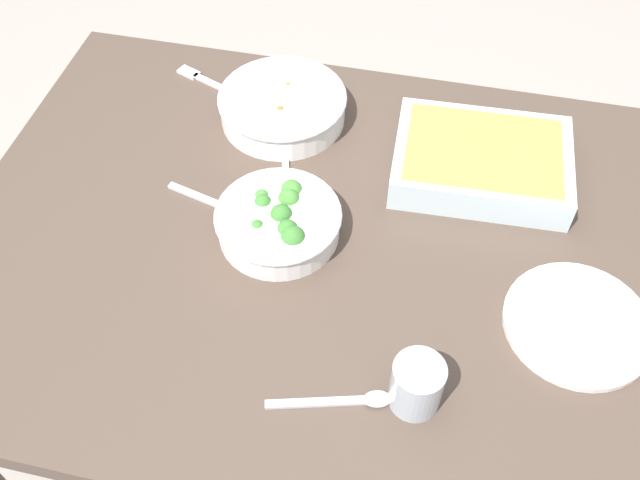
{
  "coord_description": "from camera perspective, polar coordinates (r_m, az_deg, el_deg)",
  "views": [
    {
      "loc": [
        -0.16,
        0.71,
        1.65
      ],
      "look_at": [
        0.0,
        0.0,
        0.74
      ],
      "focal_mm": 40.18,
      "sensor_mm": 36.0,
      "label": 1
    }
  ],
  "objects": [
    {
      "name": "ground_plane",
      "position": [
        1.81,
        -0.0,
        -14.84
      ],
      "size": [
        6.0,
        6.0,
        0.0
      ],
      "primitive_type": "plane",
      "color": "#9E9389"
    },
    {
      "name": "dining_table",
      "position": [
        1.24,
        -0.0,
        -2.6
      ],
      "size": [
        1.2,
        0.9,
        0.74
      ],
      "color": "#4C3D33",
      "rests_on": "ground_plane"
    },
    {
      "name": "stew_bowl",
      "position": [
        1.35,
        -2.99,
        10.65
      ],
      "size": [
        0.24,
        0.24,
        0.06
      ],
      "color": "white",
      "rests_on": "dining_table"
    },
    {
      "name": "broccoli_bowl",
      "position": [
        1.16,
        -3.24,
        1.69
      ],
      "size": [
        0.21,
        0.21,
        0.07
      ],
      "color": "white",
      "rests_on": "dining_table"
    },
    {
      "name": "baking_dish",
      "position": [
        1.27,
        12.75,
        6.22
      ],
      "size": [
        0.31,
        0.23,
        0.06
      ],
      "color": "silver",
      "rests_on": "dining_table"
    },
    {
      "name": "drink_cup",
      "position": [
        0.99,
        7.69,
        -11.47
      ],
      "size": [
        0.07,
        0.07,
        0.08
      ],
      "color": "#B2BCC6",
      "rests_on": "dining_table"
    },
    {
      "name": "side_plate",
      "position": [
        1.13,
        19.83,
        -6.31
      ],
      "size": [
        0.22,
        0.22,
        0.01
      ],
      "primitive_type": "cylinder",
      "color": "white",
      "rests_on": "dining_table"
    },
    {
      "name": "spoon_by_stew",
      "position": [
        1.28,
        -2.78,
        6.29
      ],
      "size": [
        0.07,
        0.17,
        0.01
      ],
      "color": "silver",
      "rests_on": "dining_table"
    },
    {
      "name": "spoon_by_broccoli",
      "position": [
        1.22,
        -7.57,
        2.64
      ],
      "size": [
        0.17,
        0.06,
        0.01
      ],
      "color": "silver",
      "rests_on": "dining_table"
    },
    {
      "name": "spoon_spare",
      "position": [
        1.01,
        2.17,
        -12.66
      ],
      "size": [
        0.17,
        0.06,
        0.01
      ],
      "color": "silver",
      "rests_on": "dining_table"
    },
    {
      "name": "fork_on_table",
      "position": [
        1.46,
        -8.84,
        12.33
      ],
      "size": [
        0.17,
        0.08,
        0.01
      ],
      "color": "silver",
      "rests_on": "dining_table"
    }
  ]
}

